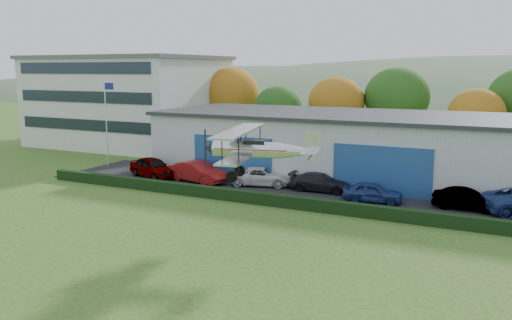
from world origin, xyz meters
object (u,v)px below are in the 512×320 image
at_px(car_0, 153,167).
at_px(car_3, 320,182).
at_px(office_block, 130,100).
at_px(car_1, 198,172).
at_px(hangar, 398,148).
at_px(biplane, 256,148).
at_px(car_4, 373,192).
at_px(car_5, 466,199).
at_px(flagpole, 107,115).
at_px(car_2, 262,176).

xyz_separation_m(car_0, car_3, (14.11, 1.36, -0.17)).
distance_m(office_block, car_1, 24.57).
height_order(hangar, biplane, biplane).
xyz_separation_m(car_1, car_4, (13.96, -0.10, -0.15)).
xyz_separation_m(hangar, car_5, (5.78, -7.44, -1.93)).
bearing_deg(car_3, flagpole, 85.70).
bearing_deg(flagpole, car_3, -1.87).
bearing_deg(car_3, car_4, -111.30).
height_order(car_2, car_4, car_2).
xyz_separation_m(flagpole, car_0, (6.50, -2.04, -3.90)).
bearing_deg(office_block, car_4, -24.64).
height_order(office_block, car_0, office_block).
distance_m(hangar, car_0, 20.13).
relative_size(car_2, car_3, 1.08).
bearing_deg(biplane, car_1, 121.77).
distance_m(car_0, car_5, 24.17).
xyz_separation_m(hangar, car_4, (-0.07, -8.09, -1.93)).
bearing_deg(car_5, car_1, 90.92).
bearing_deg(flagpole, car_5, -2.73).
distance_m(car_5, biplane, 14.98).
bearing_deg(car_4, car_2, 75.48).
bearing_deg(biplane, car_3, 78.15).
height_order(flagpole, car_2, flagpole).
height_order(office_block, biplane, office_block).
bearing_deg(car_2, flagpole, 72.42).
xyz_separation_m(car_2, car_4, (8.89, -1.35, -0.01)).
distance_m(car_4, biplane, 11.44).
height_order(hangar, car_3, hangar).
xyz_separation_m(hangar, flagpole, (-24.88, -5.98, 2.13)).
xyz_separation_m(flagpole, car_5, (30.66, -1.46, -4.06)).
relative_size(car_0, car_2, 0.99).
relative_size(hangar, car_0, 8.31).
height_order(car_3, car_5, car_5).
xyz_separation_m(office_block, biplane, (29.00, -25.04, -0.38)).
relative_size(office_block, car_3, 4.50).
bearing_deg(flagpole, hangar, 13.51).
xyz_separation_m(hangar, office_block, (-33.00, 7.02, 2.56)).
height_order(hangar, car_1, hangar).
bearing_deg(car_1, car_5, -76.30).
bearing_deg(car_1, car_4, -78.29).
height_order(hangar, car_5, hangar).
bearing_deg(car_2, hangar, -67.90).
height_order(hangar, car_0, hangar).
xyz_separation_m(office_block, car_1, (18.97, -15.01, -4.34)).
height_order(hangar, office_block, office_block).
bearing_deg(car_0, hangar, -46.08).
height_order(hangar, car_2, hangar).
bearing_deg(car_5, car_0, 90.70).
bearing_deg(flagpole, car_0, -17.38).
distance_m(hangar, car_4, 8.31).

